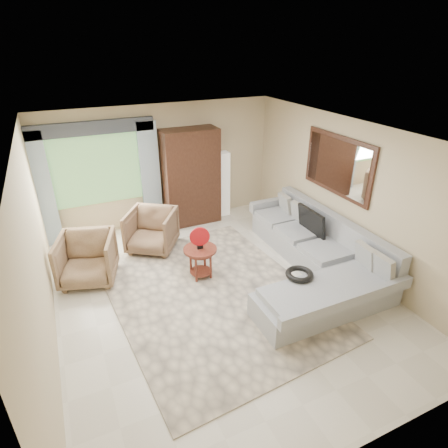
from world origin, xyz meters
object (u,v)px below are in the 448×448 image
tv_screen (311,221)px  armoire (191,177)px  armchair_right (152,230)px  floor_lamp (223,184)px  potted_plant (77,236)px  sectional_sofa (315,259)px  armchair_left (87,259)px  coffee_table (201,262)px

tv_screen → armoire: bearing=122.6°
tv_screen → armchair_right: 3.06m
floor_lamp → armoire: bearing=-175.7°
potted_plant → floor_lamp: (3.30, 0.22, 0.51)m
sectional_sofa → potted_plant: 4.63m
armchair_left → potted_plant: bearing=110.4°
sectional_sofa → coffee_table: 2.02m
tv_screen → floor_lamp: 2.51m
floor_lamp → tv_screen: bearing=-73.8°
armchair_left → armchair_right: size_ratio=1.03×
armoire → floor_lamp: size_ratio=1.40×
potted_plant → sectional_sofa: bearing=-36.2°
coffee_table → armchair_right: 1.41m
coffee_table → potted_plant: size_ratio=1.17×
armchair_left → floor_lamp: bearing=42.4°
potted_plant → floor_lamp: bearing=3.9°
sectional_sofa → coffee_table: size_ratio=6.04×
armchair_right → potted_plant: armchair_right is taller
armchair_left → potted_plant: armchair_left is taller
floor_lamp → coffee_table: bearing=-123.1°
coffee_table → floor_lamp: size_ratio=0.38×
armchair_left → coffee_table: bearing=-4.9°
armchair_right → potted_plant: 1.52m
armoire → armchair_right: bearing=-143.3°
sectional_sofa → floor_lamp: (-0.43, 2.96, 0.47)m
tv_screen → floor_lamp: size_ratio=0.49×
armchair_left → armoire: size_ratio=0.44×
sectional_sofa → floor_lamp: 3.03m
tv_screen → armoire: size_ratio=0.35×
tv_screen → floor_lamp: floor_lamp is taller
coffee_table → potted_plant: coffee_table is taller
coffee_table → armoire: bearing=73.2°
sectional_sofa → armoire: 3.24m
potted_plant → armoire: size_ratio=0.23×
coffee_table → tv_screen: bearing=-4.5°
tv_screen → coffee_table: 2.20m
sectional_sofa → floor_lamp: floor_lamp is taller
armchair_left → floor_lamp: (3.23, 1.51, 0.33)m
armchair_right → armchair_left: bearing=-121.2°
armchair_left → armoire: (2.43, 1.45, 0.63)m
sectional_sofa → tv_screen: (0.27, 0.55, 0.44)m
sectional_sofa → armchair_left: (-3.66, 1.44, 0.14)m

